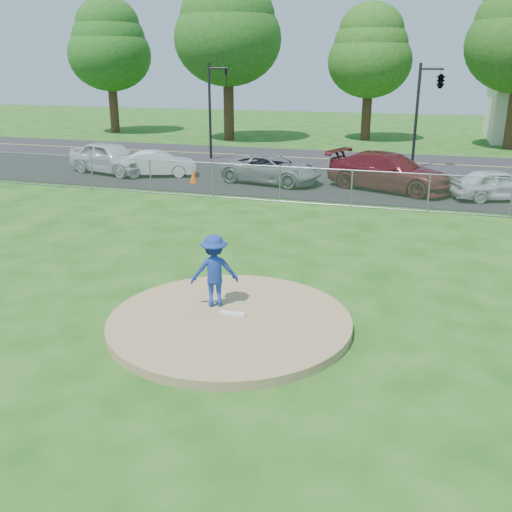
{
  "coord_description": "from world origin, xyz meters",
  "views": [
    {
      "loc": [
        3.92,
        -10.85,
        5.53
      ],
      "look_at": [
        0.0,
        2.0,
        1.0
      ],
      "focal_mm": 40.0,
      "sensor_mm": 36.0,
      "label": 1
    }
  ],
  "objects_px": {
    "tree_left": "(228,25)",
    "parked_car_pearl": "(498,184)",
    "tree_center": "(370,51)",
    "traffic_cone": "(193,175)",
    "parked_car_white": "(158,164)",
    "parked_car_silver": "(110,158)",
    "parked_car_darkred": "(389,172)",
    "tree_far_left": "(109,44)",
    "traffic_signal_left": "(213,102)",
    "parked_car_gray": "(271,169)",
    "traffic_signal_center": "(438,82)",
    "pitcher": "(214,271)"
  },
  "relations": [
    {
      "from": "tree_left",
      "to": "parked_car_pearl",
      "type": "bearing_deg",
      "value": -41.85
    },
    {
      "from": "tree_center",
      "to": "parked_car_pearl",
      "type": "bearing_deg",
      "value": -67.65
    },
    {
      "from": "traffic_cone",
      "to": "parked_car_white",
      "type": "bearing_deg",
      "value": 155.78
    },
    {
      "from": "tree_center",
      "to": "parked_car_silver",
      "type": "xyz_separation_m",
      "value": [
        -11.29,
        -18.18,
        -5.63
      ]
    },
    {
      "from": "tree_left",
      "to": "traffic_cone",
      "type": "bearing_deg",
      "value": -76.45
    },
    {
      "from": "parked_car_darkred",
      "to": "parked_car_white",
      "type": "bearing_deg",
      "value": 111.25
    },
    {
      "from": "tree_far_left",
      "to": "parked_car_white",
      "type": "bearing_deg",
      "value": -54.03
    },
    {
      "from": "traffic_signal_left",
      "to": "parked_car_pearl",
      "type": "height_order",
      "value": "traffic_signal_left"
    },
    {
      "from": "tree_left",
      "to": "parked_car_gray",
      "type": "relative_size",
      "value": 2.56
    },
    {
      "from": "traffic_signal_center",
      "to": "pitcher",
      "type": "height_order",
      "value": "traffic_signal_center"
    },
    {
      "from": "tree_far_left",
      "to": "traffic_signal_left",
      "type": "relative_size",
      "value": 1.92
    },
    {
      "from": "tree_far_left",
      "to": "traffic_cone",
      "type": "height_order",
      "value": "tree_far_left"
    },
    {
      "from": "parked_car_white",
      "to": "tree_left",
      "type": "bearing_deg",
      "value": -14.92
    },
    {
      "from": "parked_car_pearl",
      "to": "traffic_cone",
      "type": "bearing_deg",
      "value": 69.43
    },
    {
      "from": "tree_center",
      "to": "traffic_signal_left",
      "type": "bearing_deg",
      "value": -122.9
    },
    {
      "from": "parked_car_pearl",
      "to": "parked_car_silver",
      "type": "bearing_deg",
      "value": 65.6
    },
    {
      "from": "tree_far_left",
      "to": "pitcher",
      "type": "bearing_deg",
      "value": -56.53
    },
    {
      "from": "pitcher",
      "to": "parked_car_pearl",
      "type": "bearing_deg",
      "value": -140.77
    },
    {
      "from": "parked_car_silver",
      "to": "parked_car_gray",
      "type": "xyz_separation_m",
      "value": [
        8.88,
        -0.07,
        -0.15
      ]
    },
    {
      "from": "traffic_signal_center",
      "to": "parked_car_silver",
      "type": "bearing_deg",
      "value": -159.19
    },
    {
      "from": "parked_car_gray",
      "to": "traffic_signal_left",
      "type": "bearing_deg",
      "value": 51.89
    },
    {
      "from": "traffic_cone",
      "to": "parked_car_silver",
      "type": "distance_m",
      "value": 5.36
    },
    {
      "from": "tree_far_left",
      "to": "parked_car_silver",
      "type": "height_order",
      "value": "tree_far_left"
    },
    {
      "from": "tree_far_left",
      "to": "parked_car_gray",
      "type": "distance_m",
      "value": 26.15
    },
    {
      "from": "parked_car_white",
      "to": "parked_car_gray",
      "type": "distance_m",
      "value": 6.1
    },
    {
      "from": "tree_center",
      "to": "traffic_signal_center",
      "type": "xyz_separation_m",
      "value": [
        4.97,
        -12.0,
        -1.86
      ]
    },
    {
      "from": "traffic_signal_center",
      "to": "parked_car_white",
      "type": "height_order",
      "value": "traffic_signal_center"
    },
    {
      "from": "tree_far_left",
      "to": "pitcher",
      "type": "relative_size",
      "value": 6.34
    },
    {
      "from": "parked_car_gray",
      "to": "parked_car_white",
      "type": "bearing_deg",
      "value": 100.95
    },
    {
      "from": "pitcher",
      "to": "traffic_cone",
      "type": "height_order",
      "value": "pitcher"
    },
    {
      "from": "parked_car_darkred",
      "to": "pitcher",
      "type": "bearing_deg",
      "value": -169.14
    },
    {
      "from": "tree_far_left",
      "to": "tree_center",
      "type": "relative_size",
      "value": 1.09
    },
    {
      "from": "tree_center",
      "to": "parked_car_pearl",
      "type": "distance_m",
      "value": 21.27
    },
    {
      "from": "parked_car_darkred",
      "to": "parked_car_pearl",
      "type": "distance_m",
      "value": 4.64
    },
    {
      "from": "pitcher",
      "to": "parked_car_darkred",
      "type": "height_order",
      "value": "pitcher"
    },
    {
      "from": "pitcher",
      "to": "traffic_cone",
      "type": "relative_size",
      "value": 2.35
    },
    {
      "from": "parked_car_silver",
      "to": "parked_car_pearl",
      "type": "distance_m",
      "value": 19.09
    },
    {
      "from": "traffic_signal_left",
      "to": "pitcher",
      "type": "distance_m",
      "value": 23.05
    },
    {
      "from": "parked_car_silver",
      "to": "parked_car_white",
      "type": "distance_m",
      "value": 2.79
    },
    {
      "from": "traffic_signal_left",
      "to": "pitcher",
      "type": "xyz_separation_m",
      "value": [
        8.2,
        -21.42,
        -2.32
      ]
    },
    {
      "from": "traffic_signal_left",
      "to": "parked_car_darkred",
      "type": "bearing_deg",
      "value": -29.45
    },
    {
      "from": "pitcher",
      "to": "tree_far_left",
      "type": "bearing_deg",
      "value": -80.42
    },
    {
      "from": "traffic_signal_left",
      "to": "parked_car_pearl",
      "type": "relative_size",
      "value": 1.45
    },
    {
      "from": "tree_far_left",
      "to": "traffic_cone",
      "type": "xyz_separation_m",
      "value": [
        14.93,
        -18.31,
        -6.69
      ]
    },
    {
      "from": "tree_left",
      "to": "traffic_signal_left",
      "type": "distance_m",
      "value": 10.48
    },
    {
      "from": "traffic_cone",
      "to": "parked_car_darkred",
      "type": "bearing_deg",
      "value": 6.88
    },
    {
      "from": "tree_left",
      "to": "parked_car_pearl",
      "type": "distance_m",
      "value": 25.05
    },
    {
      "from": "traffic_signal_center",
      "to": "parked_car_white",
      "type": "distance_m",
      "value": 15.36
    },
    {
      "from": "pitcher",
      "to": "parked_car_gray",
      "type": "relative_size",
      "value": 0.35
    },
    {
      "from": "tree_center",
      "to": "parked_car_silver",
      "type": "distance_m",
      "value": 22.13
    }
  ]
}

